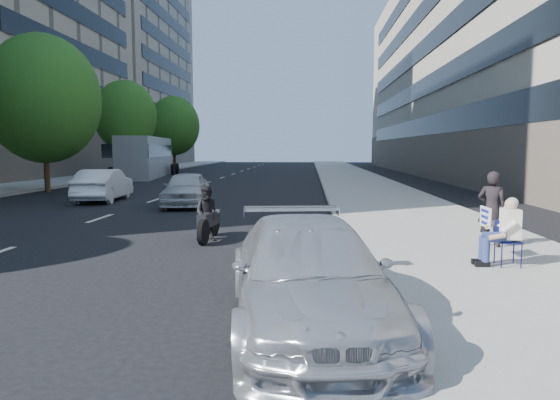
# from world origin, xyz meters

# --- Properties ---
(ground) EXTENTS (160.00, 160.00, 0.00)m
(ground) POSITION_xyz_m (0.00, 0.00, 0.00)
(ground) COLOR black
(ground) RESTS_ON ground
(near_sidewalk) EXTENTS (5.00, 120.00, 0.15)m
(near_sidewalk) POSITION_xyz_m (4.00, 20.00, 0.07)
(near_sidewalk) COLOR gray
(near_sidewalk) RESTS_ON ground
(far_sidewalk) EXTENTS (4.50, 120.00, 0.15)m
(far_sidewalk) POSITION_xyz_m (-16.75, 20.00, 0.07)
(far_sidewalk) COLOR gray
(far_sidewalk) RESTS_ON ground
(far_bldg_north) EXTENTS (22.00, 28.00, 28.00)m
(far_bldg_north) POSITION_xyz_m (-30.00, 62.00, 14.00)
(far_bldg_north) COLOR tan
(far_bldg_north) RESTS_ON ground
(near_building) EXTENTS (14.00, 70.00, 20.00)m
(near_building) POSITION_xyz_m (17.00, 32.00, 10.00)
(near_building) COLOR #A59F8E
(near_building) RESTS_ON ground
(tree_far_c) EXTENTS (6.00, 6.00, 8.47)m
(tree_far_c) POSITION_xyz_m (-13.70, 18.00, 5.02)
(tree_far_c) COLOR #382616
(tree_far_c) RESTS_ON ground
(tree_far_d) EXTENTS (4.80, 4.80, 7.65)m
(tree_far_d) POSITION_xyz_m (-13.70, 30.00, 4.89)
(tree_far_d) COLOR #382616
(tree_far_d) RESTS_ON ground
(tree_far_e) EXTENTS (5.40, 5.40, 7.89)m
(tree_far_e) POSITION_xyz_m (-13.70, 44.00, 4.78)
(tree_far_e) COLOR #382616
(tree_far_e) RESTS_ON ground
(seated_protester) EXTENTS (0.83, 1.12, 1.31)m
(seated_protester) POSITION_xyz_m (4.26, 1.12, 0.87)
(seated_protester) COLOR #11164D
(seated_protester) RESTS_ON near_sidewalk
(pedestrian_woman) EXTENTS (0.75, 0.66, 1.71)m
(pedestrian_woman) POSITION_xyz_m (4.74, 3.04, 1.01)
(pedestrian_woman) COLOR black
(pedestrian_woman) RESTS_ON near_sidewalk
(parked_sedan) EXTENTS (2.61, 5.07, 1.41)m
(parked_sedan) POSITION_xyz_m (0.59, -2.00, 0.70)
(parked_sedan) COLOR #B1B4B9
(parked_sedan) RESTS_ON ground
(white_sedan_near) EXTENTS (2.09, 4.34, 1.43)m
(white_sedan_near) POSITION_xyz_m (-4.45, 11.79, 0.71)
(white_sedan_near) COLOR silver
(white_sedan_near) RESTS_ON ground
(white_sedan_mid) EXTENTS (1.93, 4.51, 1.45)m
(white_sedan_mid) POSITION_xyz_m (-8.70, 13.59, 0.72)
(white_sedan_mid) COLOR white
(white_sedan_mid) RESTS_ON ground
(motorcycle) EXTENTS (0.75, 2.05, 1.42)m
(motorcycle) POSITION_xyz_m (-1.99, 4.17, 0.64)
(motorcycle) COLOR black
(motorcycle) RESTS_ON ground
(bus) EXTENTS (4.15, 12.32, 3.30)m
(bus) POSITION_xyz_m (-13.00, 32.63, 1.64)
(bus) COLOR gray
(bus) RESTS_ON ground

